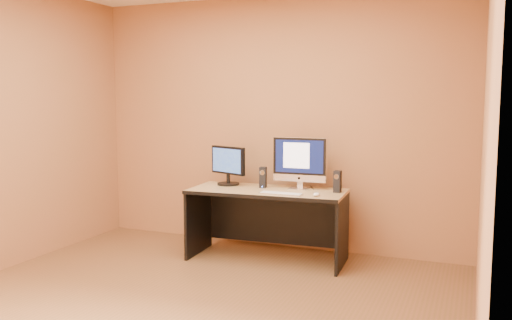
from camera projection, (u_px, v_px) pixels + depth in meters
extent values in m
plane|color=brown|center=(179.00, 313.00, 3.94)|extent=(4.00, 4.00, 0.00)
cube|color=silver|center=(281.00, 194.00, 4.92)|extent=(0.40, 0.11, 0.02)
ellipsoid|color=white|center=(316.00, 194.00, 4.84)|extent=(0.06, 0.10, 0.03)
cylinder|color=black|center=(312.00, 187.00, 5.28)|extent=(0.10, 0.19, 0.01)
cylinder|color=black|center=(298.00, 186.00, 5.35)|extent=(0.06, 0.16, 0.01)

